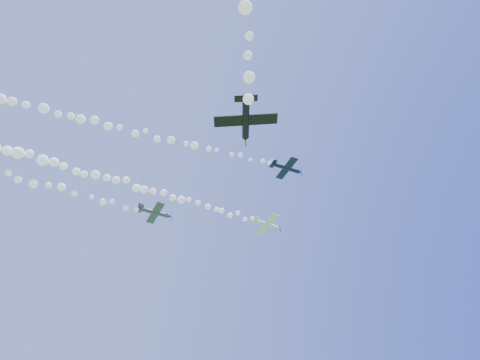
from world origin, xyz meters
name	(u,v)px	position (x,y,z in m)	size (l,w,h in m)	color
plane_white	(267,224)	(17.47, 12.80, 49.72)	(7.58, 7.95, 2.46)	white
smoke_trail_white	(95,174)	(-20.90, 8.85, 49.43)	(72.26, 9.91, 3.16)	white
plane_navy	(286,168)	(12.55, -5.84, 50.73)	(6.75, 7.08, 2.47)	#0C1637
smoke_trail_navy	(49,110)	(-30.06, -3.89, 50.54)	(81.20, 6.08, 2.68)	white
plane_grey	(155,212)	(-8.20, 11.29, 45.49)	(7.21, 7.58, 2.26)	#3B4556
plane_black	(246,119)	(-4.77, -25.40, 38.22)	(7.89, 7.42, 2.85)	black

